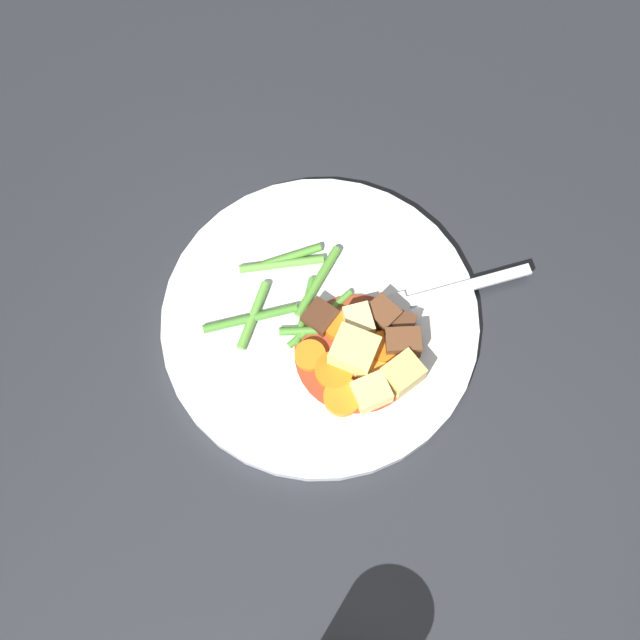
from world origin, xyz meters
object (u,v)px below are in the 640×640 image
at_px(carrot_slice_1, 334,371).
at_px(potato_chunk_0, 403,374).
at_px(carrot_slice_5, 383,352).
at_px(potato_chunk_2, 358,323).
at_px(carrot_slice_0, 336,331).
at_px(meat_chunk_2, 324,314).
at_px(fork, 431,296).
at_px(meat_chunk_1, 382,314).
at_px(potato_chunk_3, 354,352).
at_px(carrot_slice_2, 343,397).
at_px(meat_chunk_0, 401,323).
at_px(meat_chunk_3, 403,343).
at_px(carrot_slice_4, 381,370).
at_px(potato_chunk_1, 371,393).
at_px(dinner_plate, 320,322).
at_px(carrot_slice_3, 310,356).

height_order(carrot_slice_1, potato_chunk_0, potato_chunk_0).
xyz_separation_m(carrot_slice_5, potato_chunk_2, (-0.03, 0.01, 0.01)).
distance_m(carrot_slice_0, meat_chunk_2, 0.02).
height_order(potato_chunk_0, fork, potato_chunk_0).
bearing_deg(fork, meat_chunk_1, -127.86).
bearing_deg(carrot_slice_1, potato_chunk_0, 21.90).
relative_size(potato_chunk_2, meat_chunk_2, 1.05).
distance_m(carrot_slice_1, potato_chunk_0, 0.06).
relative_size(potato_chunk_3, meat_chunk_2, 1.44).
relative_size(carrot_slice_2, meat_chunk_1, 1.27).
distance_m(meat_chunk_0, meat_chunk_3, 0.02).
relative_size(carrot_slice_4, fork, 0.24).
bearing_deg(meat_chunk_1, potato_chunk_3, -98.13).
bearing_deg(carrot_slice_1, potato_chunk_1, -6.90).
distance_m(dinner_plate, carrot_slice_5, 0.06).
bearing_deg(meat_chunk_3, meat_chunk_0, 117.25).
distance_m(carrot_slice_3, potato_chunk_3, 0.04).
xyz_separation_m(potato_chunk_2, meat_chunk_1, (0.02, 0.02, -0.00)).
relative_size(carrot_slice_0, carrot_slice_3, 0.92).
distance_m(carrot_slice_4, meat_chunk_2, 0.07).
height_order(potato_chunk_2, meat_chunk_0, potato_chunk_2).
bearing_deg(meat_chunk_2, meat_chunk_0, 20.06).
relative_size(carrot_slice_2, carrot_slice_3, 1.21).
height_order(carrot_slice_3, meat_chunk_0, meat_chunk_0).
bearing_deg(carrot_slice_0, carrot_slice_2, -57.96).
bearing_deg(potato_chunk_3, dinner_plate, 156.54).
relative_size(dinner_plate, carrot_slice_5, 9.88).
distance_m(carrot_slice_2, fork, 0.12).
bearing_deg(potato_chunk_3, carrot_slice_0, 150.72).
bearing_deg(meat_chunk_0, dinner_plate, -157.61).
relative_size(carrot_slice_4, potato_chunk_0, 1.09).
height_order(dinner_plate, carrot_slice_2, carrot_slice_2).
xyz_separation_m(carrot_slice_1, meat_chunk_3, (0.04, 0.05, 0.01)).
relative_size(carrot_slice_2, fork, 0.24).
height_order(carrot_slice_1, carrot_slice_2, same).
relative_size(carrot_slice_5, meat_chunk_3, 0.94).
height_order(carrot_slice_2, carrot_slice_5, carrot_slice_5).
height_order(carrot_slice_3, meat_chunk_2, meat_chunk_2).
distance_m(carrot_slice_5, potato_chunk_0, 0.03).
distance_m(dinner_plate, carrot_slice_4, 0.07).
xyz_separation_m(carrot_slice_3, meat_chunk_2, (-0.01, 0.04, 0.00)).
distance_m(dinner_plate, meat_chunk_2, 0.01).
xyz_separation_m(carrot_slice_0, carrot_slice_5, (0.04, 0.00, 0.00)).
bearing_deg(carrot_slice_5, carrot_slice_2, -104.26).
xyz_separation_m(carrot_slice_1, carrot_slice_5, (0.03, 0.03, 0.00)).
xyz_separation_m(potato_chunk_2, meat_chunk_0, (0.03, 0.02, -0.00)).
bearing_deg(potato_chunk_0, potato_chunk_2, 155.36).
xyz_separation_m(carrot_slice_1, carrot_slice_2, (0.02, -0.02, -0.00)).
bearing_deg(meat_chunk_0, meat_chunk_1, -174.65).
bearing_deg(carrot_slice_2, dinner_plate, 131.76).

